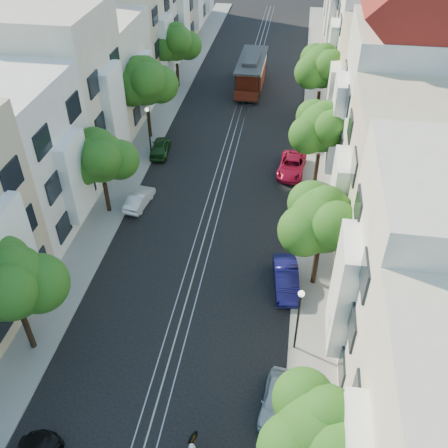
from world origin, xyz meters
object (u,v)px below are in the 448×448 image
at_px(tree_e_b, 323,221).
at_px(tree_w_d, 176,43).
at_px(tree_e_c, 323,129).
at_px(parked_car_e_far, 292,166).
at_px(lamp_east, 299,312).
at_px(tree_w_a, 11,284).
at_px(lamp_west, 148,124).
at_px(cable_car, 251,71).
at_px(tree_w_b, 101,158).
at_px(parked_car_w_far, 160,147).
at_px(tree_e_d, 323,68).
at_px(tree_w_c, 146,82).
at_px(parked_car_e_near, 277,399).
at_px(parked_car_e_mid, 286,279).
at_px(tree_e_a, 323,433).
at_px(parked_car_w_mid, 139,199).

distance_m(tree_e_b, tree_w_d, 30.60).
distance_m(tree_e_c, parked_car_e_far, 4.60).
height_order(lamp_east, parked_car_e_far, lamp_east).
distance_m(tree_e_c, tree_w_a, 23.05).
distance_m(lamp_west, cable_car, 16.32).
bearing_deg(tree_w_b, parked_car_e_far, 29.95).
bearing_deg(parked_car_w_far, tree_w_a, 80.72).
distance_m(tree_e_d, tree_w_d, 15.25).
xyz_separation_m(tree_w_c, parked_car_w_far, (1.54, -2.55, -4.46)).
bearing_deg(parked_car_e_near, tree_w_b, 139.98).
distance_m(tree_w_b, lamp_west, 8.22).
relative_size(tree_w_d, parked_car_e_far, 1.52).
bearing_deg(parked_car_e_mid, tree_w_a, -160.98).
bearing_deg(tree_e_a, lamp_west, 118.45).
bearing_deg(parked_car_w_far, parked_car_e_near, 112.11).
xyz_separation_m(lamp_west, parked_car_e_far, (11.64, -0.84, -2.25)).
relative_size(tree_e_b, parked_car_e_far, 1.56).
bearing_deg(tree_e_c, tree_e_d, 90.00).
bearing_deg(parked_car_w_mid, tree_w_a, 89.46).
bearing_deg(tree_e_a, parked_car_w_far, 116.81).
distance_m(tree_w_a, parked_car_e_near, 13.48).
distance_m(tree_e_d, parked_car_e_near, 30.80).
bearing_deg(tree_e_b, tree_w_d, 118.07).
bearing_deg(tree_e_b, parked_car_e_mid, -163.12).
bearing_deg(parked_car_w_far, tree_w_c, -63.83).
height_order(cable_car, parked_car_e_far, cable_car).
distance_m(tree_w_a, tree_w_c, 23.00).
bearing_deg(tree_e_b, parked_car_w_far, 133.71).
xyz_separation_m(tree_e_b, parked_car_e_far, (-1.92, 12.19, -4.14)).
distance_m(tree_e_d, parked_car_w_far, 16.02).
bearing_deg(lamp_west, tree_e_c, -8.49).
relative_size(parked_car_e_near, parked_car_e_far, 0.77).
height_order(tree_e_d, lamp_west, tree_e_d).
height_order(tree_w_b, cable_car, tree_w_b).
relative_size(tree_w_a, parked_car_w_far, 1.87).
xyz_separation_m(parked_car_e_mid, parked_car_w_far, (-11.20, 13.96, -0.03)).
distance_m(tree_w_a, cable_car, 35.80).
bearing_deg(tree_w_d, cable_car, 6.71).
height_order(tree_e_c, parked_car_e_near, tree_e_c).
height_order(tree_e_d, parked_car_e_near, tree_e_d).
bearing_deg(tree_w_c, lamp_east, -57.35).
distance_m(lamp_east, parked_car_e_far, 17.34).
bearing_deg(tree_e_b, tree_w_c, 131.99).
height_order(lamp_east, parked_car_w_mid, lamp_east).
relative_size(tree_w_a, cable_car, 0.81).
bearing_deg(tree_e_a, tree_w_d, 110.27).
bearing_deg(parked_car_e_near, parked_car_w_mid, 133.30).
height_order(parked_car_e_near, parked_car_w_mid, parked_car_e_near).
bearing_deg(parked_car_e_far, tree_e_c, -26.81).
xyz_separation_m(tree_e_a, tree_w_d, (-14.40, 39.00, 0.20)).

